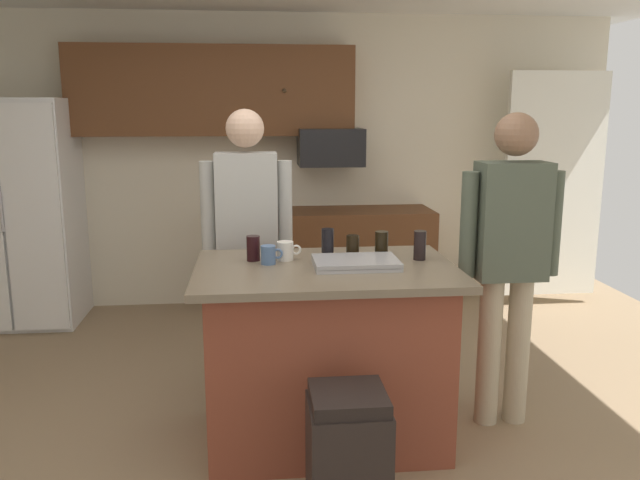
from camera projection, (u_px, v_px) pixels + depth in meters
floor at (272, 454)px, 3.39m from camera, size 7.04×7.04×0.00m
back_wall at (261, 162)px, 5.85m from camera, size 6.40×0.10×2.60m
french_door_window_panel at (553, 186)px, 5.76m from camera, size 0.90×0.06×2.00m
cabinet_run_upper at (213, 91)px, 5.49m from camera, size 2.40×0.38×0.75m
cabinet_run_lower at (330, 260)px, 5.77m from camera, size 1.80×0.63×0.90m
refrigerator at (20, 213)px, 5.32m from camera, size 0.89×0.76×1.86m
microwave_over_range at (330, 147)px, 5.59m from camera, size 0.56×0.40×0.32m
kitchen_island at (326, 353)px, 3.47m from camera, size 1.37×0.93×0.97m
person_elder_center at (247, 229)px, 4.05m from camera, size 0.57×0.23×1.78m
person_guest_left at (510, 248)px, 3.54m from camera, size 0.57×0.23×1.76m
mug_blue_stoneware at (268, 255)px, 3.41m from camera, size 0.12×0.08×0.10m
mug_ceramic_white at (286, 251)px, 3.50m from camera, size 0.13×0.09×0.10m
tumbler_amber at (328, 244)px, 3.54m from camera, size 0.07×0.07×0.17m
glass_short_whisky at (353, 246)px, 3.58m from camera, size 0.07×0.07×0.12m
glass_pilsner at (253, 248)px, 3.49m from camera, size 0.07×0.07×0.14m
glass_stout_tall at (420, 245)px, 3.51m from camera, size 0.07×0.07×0.16m
glass_dark_ale at (381, 244)px, 3.58m from camera, size 0.07×0.07×0.14m
serving_tray at (356, 263)px, 3.37m from camera, size 0.44×0.30×0.04m
trash_bin at (348, 458)px, 2.78m from camera, size 0.34×0.34×0.61m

